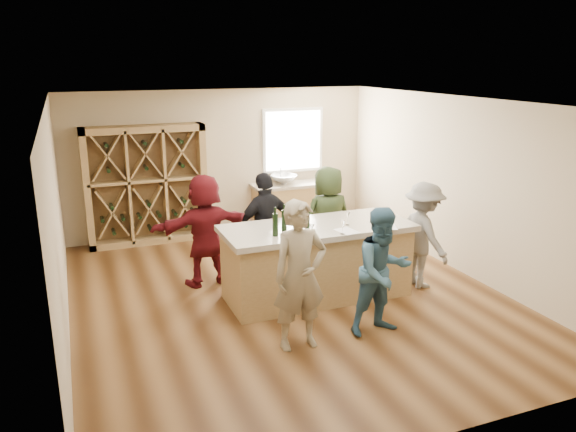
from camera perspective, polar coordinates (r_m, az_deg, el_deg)
name	(u,v)px	position (r m, az deg, el deg)	size (l,w,h in m)	color
floor	(287,298)	(8.36, -0.13, -8.36)	(6.00, 7.00, 0.10)	brown
ceiling	(287,98)	(7.65, -0.15, 11.89)	(6.00, 7.00, 0.10)	white
wall_back	(221,161)	(11.18, -6.84, 5.52)	(6.00, 0.10, 2.80)	tan
wall_front	(441,301)	(4.93, 15.32, -8.36)	(6.00, 0.10, 2.80)	tan
wall_left	(53,226)	(7.37, -22.79, -0.97)	(0.10, 7.00, 2.80)	tan
wall_right	(464,186)	(9.40, 17.45, 2.96)	(0.10, 7.00, 2.80)	tan
window_frame	(293,140)	(11.52, 0.49, 7.70)	(1.30, 0.06, 1.30)	white
window_pane	(293,141)	(11.49, 0.56, 7.67)	(1.18, 0.01, 1.18)	white
wine_rack	(146,185)	(10.69, -14.19, 3.04)	(2.20, 0.45, 2.20)	#9D7D4B
back_counter_base	(293,207)	(11.50, 0.52, 0.97)	(1.60, 0.58, 0.86)	#9D7D4B
back_counter_top	(293,185)	(11.39, 0.53, 3.21)	(1.70, 0.62, 0.06)	#A99E8B
sink	(284,179)	(11.29, -0.42, 3.74)	(0.54, 0.54, 0.19)	silver
faucet	(281,175)	(11.45, -0.74, 4.19)	(0.02, 0.02, 0.30)	silver
tasting_counter_base	(317,264)	(8.14, 2.96, -4.87)	(2.60, 1.00, 1.00)	#9D7D4B
tasting_counter_top	(317,228)	(7.97, 3.01, -1.24)	(2.72, 1.12, 0.08)	#A99E8B
wine_bottle_b	(275,225)	(7.44, -1.30, -0.89)	(0.08, 0.08, 0.31)	black
wine_bottle_c	(284,221)	(7.62, -0.38, -0.51)	(0.07, 0.07, 0.30)	black
wine_bottle_d	(296,221)	(7.57, 0.82, -0.54)	(0.08, 0.08, 0.32)	black
wine_bottle_e	(307,221)	(7.68, 1.98, -0.48)	(0.07, 0.07, 0.28)	black
wine_glass_a	(312,231)	(7.40, 2.43, -1.57)	(0.06, 0.06, 0.17)	white
wine_glass_b	(343,227)	(7.57, 5.56, -1.15)	(0.07, 0.07, 0.19)	white
wine_glass_c	(378,222)	(7.93, 9.11, -0.57)	(0.06, 0.06, 0.17)	white
wine_glass_d	(348,219)	(7.98, 6.08, -0.27)	(0.07, 0.07, 0.19)	white
wine_glass_e	(385,217)	(8.11, 9.82, -0.14)	(0.07, 0.07, 0.19)	white
tasting_menu_a	(309,237)	(7.44, 2.16, -2.14)	(0.21, 0.28, 0.00)	white
tasting_menu_b	(347,231)	(7.73, 6.01, -1.52)	(0.24, 0.32, 0.00)	white
tasting_menu_c	(387,227)	(8.01, 10.06, -1.06)	(0.24, 0.33, 0.00)	white
person_near_left	(300,276)	(6.61, 1.21, -6.09)	(0.66, 0.48, 1.82)	gray
person_near_right	(383,272)	(7.07, 9.63, -5.58)	(0.80, 0.44, 1.64)	#335972
person_server	(423,235)	(8.65, 13.55, -1.90)	(1.04, 0.48, 1.61)	slate
person_far_mid	(266,227)	(8.68, -2.27, -1.10)	(1.00, 0.51, 1.70)	black
person_far_right	(328,219)	(9.08, 4.07, -0.30)	(0.84, 0.55, 1.72)	#263319
person_far_left	(205,230)	(8.57, -8.41, -1.39)	(1.60, 0.58, 1.73)	#590F14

